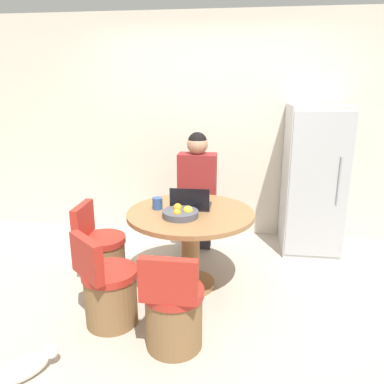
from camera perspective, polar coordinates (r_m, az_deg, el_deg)
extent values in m
plane|color=#B2A899|center=(3.42, -0.68, -15.77)|extent=(12.00, 12.00, 0.00)
cube|color=beige|center=(4.52, 2.17, 9.67)|extent=(7.00, 0.06, 2.60)
cube|color=silver|center=(4.30, 17.96, 1.80)|extent=(0.61, 0.65, 1.61)
cube|color=#AFB2B5|center=(3.98, 18.76, 0.64)|extent=(0.59, 0.01, 1.51)
cylinder|color=gray|center=(4.00, 21.47, 1.60)|extent=(0.02, 0.02, 0.48)
cylinder|color=olive|center=(3.58, -0.21, -13.74)|extent=(0.44, 0.44, 0.05)
cylinder|color=olive|center=(3.42, -0.22, -8.71)|extent=(0.16, 0.16, 0.64)
cylinder|color=olive|center=(3.29, -0.23, -3.32)|extent=(1.12, 1.12, 0.04)
cylinder|color=brown|center=(3.67, -13.27, -10.33)|extent=(0.40, 0.40, 0.40)
cylinder|color=#AD281E|center=(3.58, -13.51, -7.08)|extent=(0.43, 0.43, 0.06)
cube|color=#AD281E|center=(3.57, -16.29, -4.20)|extent=(0.08, 0.39, 0.31)
cylinder|color=brown|center=(2.80, -2.76, -18.93)|extent=(0.40, 0.40, 0.40)
cylinder|color=#AD281E|center=(2.68, -2.83, -14.97)|extent=(0.43, 0.43, 0.06)
cube|color=#AD281E|center=(2.44, -3.65, -13.38)|extent=(0.38, 0.07, 0.31)
cylinder|color=brown|center=(3.09, -12.21, -15.67)|extent=(0.40, 0.40, 0.40)
cylinder|color=#AD281E|center=(2.98, -12.47, -11.96)|extent=(0.43, 0.43, 0.06)
cube|color=#AD281E|center=(2.83, -15.75, -9.65)|extent=(0.34, 0.31, 0.31)
cube|color=#2D2D38|center=(4.29, 0.99, -5.54)|extent=(0.28, 0.16, 0.45)
cube|color=#2D2D38|center=(4.13, 0.92, -2.02)|extent=(0.32, 0.36, 0.14)
cube|color=maroon|center=(3.96, 0.81, 2.16)|extent=(0.40, 0.22, 0.52)
sphere|color=tan|center=(3.89, 0.83, 7.28)|extent=(0.22, 0.22, 0.22)
sphere|color=black|center=(3.89, 0.83, 7.67)|extent=(0.20, 0.20, 0.20)
cube|color=#232328|center=(3.41, -0.10, -2.13)|extent=(0.35, 0.25, 0.02)
cube|color=black|center=(3.26, -0.39, -1.10)|extent=(0.35, 0.01, 0.19)
cylinder|color=#4C4C56|center=(3.15, -1.77, -3.36)|extent=(0.30, 0.30, 0.05)
sphere|color=gold|center=(3.12, -0.55, -2.84)|extent=(0.08, 0.08, 0.08)
sphere|color=orange|center=(3.20, -2.19, -2.42)|extent=(0.08, 0.08, 0.08)
sphere|color=orange|center=(3.08, -2.30, -3.21)|extent=(0.07, 0.07, 0.07)
cylinder|color=#2D4C84|center=(3.35, -5.28, -1.74)|extent=(0.09, 0.09, 0.10)
ellipsoid|color=white|center=(2.82, -24.32, -23.33)|extent=(0.30, 0.33, 0.16)
sphere|color=white|center=(2.85, -20.69, -21.75)|extent=(0.10, 0.10, 0.10)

